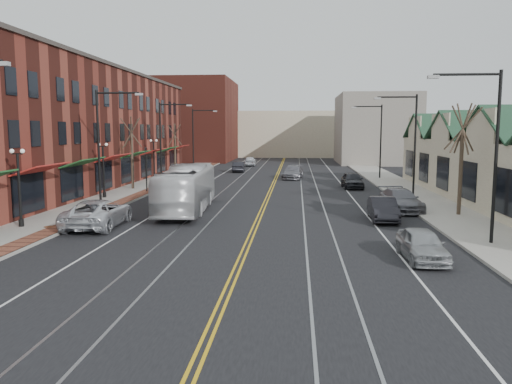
% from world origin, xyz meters
% --- Properties ---
extents(ground, '(160.00, 160.00, 0.00)m').
position_xyz_m(ground, '(0.00, 0.00, 0.00)').
color(ground, black).
rests_on(ground, ground).
extents(sidewalk_left, '(4.00, 120.00, 0.15)m').
position_xyz_m(sidewalk_left, '(-12.00, 20.00, 0.07)').
color(sidewalk_left, gray).
rests_on(sidewalk_left, ground).
extents(sidewalk_right, '(4.00, 120.00, 0.15)m').
position_xyz_m(sidewalk_right, '(12.00, 20.00, 0.07)').
color(sidewalk_right, gray).
rests_on(sidewalk_right, ground).
extents(building_left, '(10.00, 50.00, 11.00)m').
position_xyz_m(building_left, '(-19.00, 27.00, 5.50)').
color(building_left, maroon).
rests_on(building_left, ground).
extents(building_right, '(8.00, 36.00, 4.60)m').
position_xyz_m(building_right, '(18.00, 20.00, 2.30)').
color(building_right, '#B5A88B').
rests_on(building_right, ground).
extents(backdrop_left, '(14.00, 18.00, 14.00)m').
position_xyz_m(backdrop_left, '(-16.00, 70.00, 7.00)').
color(backdrop_left, maroon).
rests_on(backdrop_left, ground).
extents(backdrop_mid, '(22.00, 14.00, 9.00)m').
position_xyz_m(backdrop_mid, '(0.00, 85.00, 4.50)').
color(backdrop_mid, '#B5A88B').
rests_on(backdrop_mid, ground).
extents(backdrop_right, '(12.00, 16.00, 11.00)m').
position_xyz_m(backdrop_right, '(15.00, 65.00, 5.50)').
color(backdrop_right, slate).
rests_on(backdrop_right, ground).
extents(streetlight_l_1, '(3.33, 0.25, 8.00)m').
position_xyz_m(streetlight_l_1, '(-11.05, 16.00, 5.03)').
color(streetlight_l_1, black).
rests_on(streetlight_l_1, sidewalk_left).
extents(streetlight_l_2, '(3.33, 0.25, 8.00)m').
position_xyz_m(streetlight_l_2, '(-11.05, 32.00, 5.03)').
color(streetlight_l_2, black).
rests_on(streetlight_l_2, sidewalk_left).
extents(streetlight_l_3, '(3.33, 0.25, 8.00)m').
position_xyz_m(streetlight_l_3, '(-11.05, 48.00, 5.03)').
color(streetlight_l_3, black).
rests_on(streetlight_l_3, sidewalk_left).
extents(streetlight_r_0, '(3.33, 0.25, 8.00)m').
position_xyz_m(streetlight_r_0, '(11.05, 6.00, 5.03)').
color(streetlight_r_0, black).
rests_on(streetlight_r_0, sidewalk_right).
extents(streetlight_r_1, '(3.33, 0.25, 8.00)m').
position_xyz_m(streetlight_r_1, '(11.05, 22.00, 5.03)').
color(streetlight_r_1, black).
rests_on(streetlight_r_1, sidewalk_right).
extents(streetlight_r_2, '(3.33, 0.25, 8.00)m').
position_xyz_m(streetlight_r_2, '(11.05, 38.00, 5.03)').
color(streetlight_r_2, black).
rests_on(streetlight_r_2, sidewalk_right).
extents(lamppost_l_1, '(0.84, 0.28, 4.27)m').
position_xyz_m(lamppost_l_1, '(-12.80, 8.00, 2.20)').
color(lamppost_l_1, black).
rests_on(lamppost_l_1, sidewalk_left).
extents(lamppost_l_2, '(0.84, 0.28, 4.27)m').
position_xyz_m(lamppost_l_2, '(-12.80, 20.00, 2.20)').
color(lamppost_l_2, black).
rests_on(lamppost_l_2, sidewalk_left).
extents(lamppost_l_3, '(0.84, 0.28, 4.27)m').
position_xyz_m(lamppost_l_3, '(-12.80, 34.00, 2.20)').
color(lamppost_l_3, black).
rests_on(lamppost_l_3, sidewalk_left).
extents(tree_left_near, '(1.78, 1.37, 6.48)m').
position_xyz_m(tree_left_near, '(-12.50, 26.00, 3.51)').
color(tree_left_near, '#382B21').
rests_on(tree_left_near, sidewalk_left).
extents(tree_left_far, '(1.66, 1.28, 6.02)m').
position_xyz_m(tree_left_far, '(-12.50, 42.00, 3.28)').
color(tree_left_far, '#382B21').
rests_on(tree_left_far, sidewalk_left).
extents(tree_right_mid, '(1.90, 1.46, 6.93)m').
position_xyz_m(tree_right_mid, '(12.50, 14.00, 3.75)').
color(tree_right_mid, '#382B21').
rests_on(tree_right_mid, sidewalk_right).
extents(manhole_far, '(0.60, 0.60, 0.02)m').
position_xyz_m(manhole_far, '(-11.20, 8.00, 0.16)').
color(manhole_far, '#592D19').
rests_on(manhole_far, sidewalk_left).
extents(traffic_signal, '(0.18, 0.15, 3.80)m').
position_xyz_m(traffic_signal, '(-10.60, 24.00, 2.35)').
color(traffic_signal, black).
rests_on(traffic_signal, sidewalk_left).
extents(transit_bus, '(3.16, 11.04, 3.04)m').
position_xyz_m(transit_bus, '(-5.00, 14.65, 1.52)').
color(transit_bus, silver).
rests_on(transit_bus, ground).
extents(parked_suv, '(2.86, 5.80, 1.58)m').
position_xyz_m(parked_suv, '(-8.80, 8.89, 0.79)').
color(parked_suv, silver).
rests_on(parked_suv, ground).
extents(parked_car_a, '(1.70, 3.98, 1.34)m').
position_xyz_m(parked_car_a, '(7.56, 3.02, 0.67)').
color(parked_car_a, '#9C9FA3').
rests_on(parked_car_a, ground).
extents(parked_car_b, '(1.59, 4.29, 1.40)m').
position_xyz_m(parked_car_b, '(7.50, 12.23, 0.70)').
color(parked_car_b, '#232228').
rests_on(parked_car_b, ground).
extents(parked_car_c, '(2.64, 5.29, 1.48)m').
position_xyz_m(parked_car_c, '(9.30, 15.94, 0.74)').
color(parked_car_c, slate).
rests_on(parked_car_c, ground).
extents(parked_car_d, '(1.91, 4.48, 1.51)m').
position_xyz_m(parked_car_d, '(7.50, 28.97, 0.76)').
color(parked_car_d, '#222328').
rests_on(parked_car_d, ground).
extents(distant_car_left, '(1.60, 4.14, 1.34)m').
position_xyz_m(distant_car_left, '(-5.15, 46.04, 0.67)').
color(distant_car_left, black).
rests_on(distant_car_left, ground).
extents(distant_car_right, '(2.56, 5.23, 1.46)m').
position_xyz_m(distant_car_right, '(1.90, 37.50, 0.73)').
color(distant_car_right, slate).
rests_on(distant_car_right, ground).
extents(distant_car_far, '(1.94, 4.34, 1.45)m').
position_xyz_m(distant_car_far, '(-4.67, 56.88, 0.73)').
color(distant_car_far, silver).
rests_on(distant_car_far, ground).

